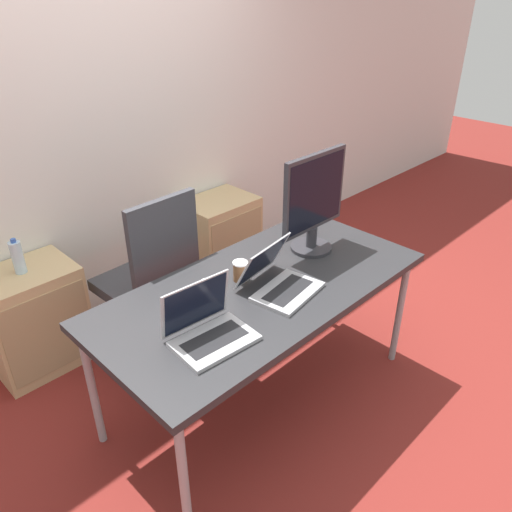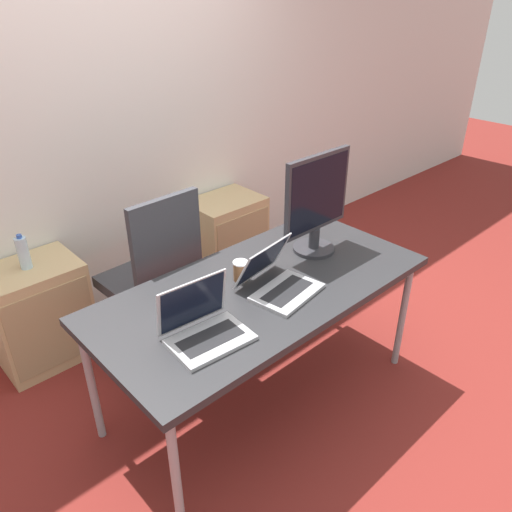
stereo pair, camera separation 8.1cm
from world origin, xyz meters
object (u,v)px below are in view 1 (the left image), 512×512
at_px(office_chair, 151,294).
at_px(cabinet_left, 34,319).
at_px(laptop_right, 208,328).
at_px(monitor, 314,203).
at_px(coffee_cup_brown, 240,271).
at_px(cabinet_right, 220,238).
at_px(laptop_left, 279,281).
at_px(coffee_cup_white, 209,290).
at_px(water_bottle, 18,257).

distance_m(office_chair, cabinet_left, 0.70).
bearing_deg(laptop_right, monitor, 12.14).
bearing_deg(laptop_right, office_chair, 72.40).
bearing_deg(coffee_cup_brown, laptop_right, -149.92).
bearing_deg(cabinet_left, cabinet_right, 0.00).
bearing_deg(office_chair, laptop_right, -107.60).
xyz_separation_m(laptop_left, coffee_cup_white, (-0.29, 0.19, -0.00)).
distance_m(water_bottle, laptop_right, 1.33).
xyz_separation_m(monitor, coffee_cup_brown, (-0.51, 0.04, -0.23)).
distance_m(laptop_left, coffee_cup_white, 0.35).
height_order(office_chair, coffee_cup_white, office_chair).
height_order(coffee_cup_white, coffee_cup_brown, coffee_cup_brown).
bearing_deg(laptop_left, cabinet_left, 122.00).
height_order(water_bottle, laptop_right, laptop_right).
relative_size(office_chair, monitor, 1.95).
height_order(cabinet_right, monitor, monitor).
xyz_separation_m(cabinet_left, water_bottle, (-0.00, 0.00, 0.42)).
xyz_separation_m(monitor, coffee_cup_white, (-0.73, 0.03, -0.24)).
xyz_separation_m(office_chair, water_bottle, (-0.57, 0.39, 0.33)).
relative_size(water_bottle, monitor, 0.38).
xyz_separation_m(office_chair, cabinet_right, (0.89, 0.39, -0.09)).
bearing_deg(office_chair, cabinet_left, 145.68).
height_order(office_chair, cabinet_right, office_chair).
xyz_separation_m(laptop_right, coffee_cup_brown, (0.42, 0.24, 0.00)).
height_order(cabinet_right, coffee_cup_brown, coffee_cup_brown).
height_order(water_bottle, coffee_cup_brown, water_bottle).
bearing_deg(laptop_left, office_chair, 103.57).
bearing_deg(monitor, office_chair, 132.40).
xyz_separation_m(cabinet_left, monitor, (1.21, -1.09, 0.71)).
bearing_deg(coffee_cup_white, monitor, -2.48).
distance_m(laptop_left, laptop_right, 0.49).
bearing_deg(laptop_right, cabinet_left, 102.51).
bearing_deg(cabinet_left, laptop_left, -58.00).
height_order(office_chair, monitor, monitor).
relative_size(cabinet_left, coffee_cup_white, 7.35).
xyz_separation_m(office_chair, cabinet_left, (-0.57, 0.39, -0.09)).
relative_size(laptop_right, coffee_cup_brown, 3.36).
relative_size(cabinet_right, laptop_right, 1.83).
height_order(office_chair, laptop_left, office_chair).
xyz_separation_m(laptop_left, laptop_right, (-0.49, -0.05, 0.00)).
distance_m(cabinet_right, coffee_cup_brown, 1.38).
bearing_deg(water_bottle, cabinet_right, -0.09).
distance_m(office_chair, monitor, 1.13).
xyz_separation_m(water_bottle, coffee_cup_white, (0.49, -1.06, 0.05)).
height_order(laptop_left, monitor, monitor).
distance_m(office_chair, cabinet_right, 0.98).
height_order(water_bottle, monitor, monitor).
distance_m(cabinet_right, laptop_right, 1.81).
height_order(cabinet_left, coffee_cup_white, coffee_cup_white).
height_order(cabinet_left, monitor, monitor).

